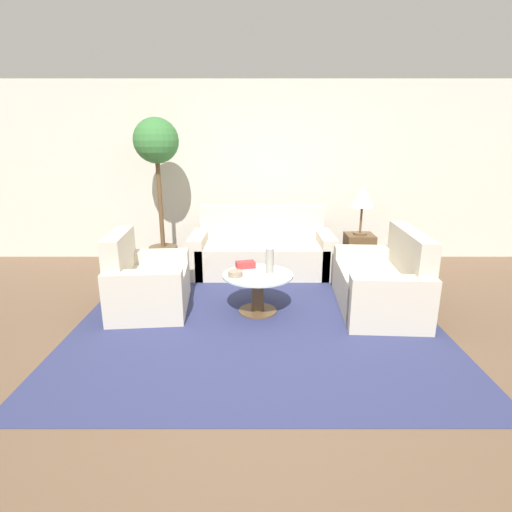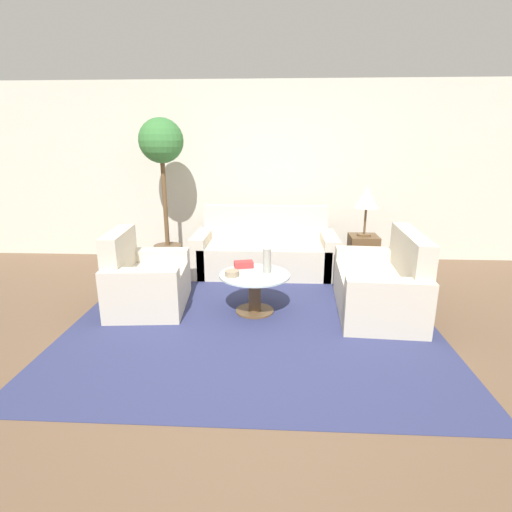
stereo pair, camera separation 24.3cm
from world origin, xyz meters
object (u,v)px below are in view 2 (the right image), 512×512
(vase, at_px, (267,261))
(book_stack, at_px, (244,264))
(sofa_main, at_px, (265,252))
(loveseat, at_px, (384,287))
(armchair, at_px, (143,283))
(potted_plant, at_px, (163,166))
(table_lamp, at_px, (367,198))
(coffee_table, at_px, (255,288))
(bowl, at_px, (232,273))

(vase, distance_m, book_stack, 0.32)
(sofa_main, bearing_deg, loveseat, -45.16)
(armchair, distance_m, potted_plant, 1.82)
(armchair, bearing_deg, potted_plant, -0.70)
(table_lamp, bearing_deg, loveseat, -90.58)
(vase, bearing_deg, armchair, 179.52)
(table_lamp, height_order, potted_plant, potted_plant)
(sofa_main, relative_size, armchair, 1.87)
(loveseat, xyz_separation_m, coffee_table, (-1.37, -0.09, -0.01))
(sofa_main, relative_size, vase, 7.44)
(table_lamp, bearing_deg, sofa_main, 175.00)
(coffee_table, relative_size, table_lamp, 1.14)
(armchair, xyz_separation_m, loveseat, (2.59, 0.01, 0.00))
(sofa_main, bearing_deg, vase, -87.33)
(sofa_main, height_order, table_lamp, table_lamp)
(loveseat, relative_size, book_stack, 5.99)
(coffee_table, height_order, book_stack, book_stack)
(sofa_main, distance_m, bowl, 1.50)
(table_lamp, relative_size, vase, 2.52)
(sofa_main, distance_m, loveseat, 1.85)
(loveseat, xyz_separation_m, bowl, (-1.60, -0.15, 0.17))
(sofa_main, height_order, potted_plant, potted_plant)
(loveseat, height_order, bowl, loveseat)
(armchair, xyz_separation_m, table_lamp, (2.60, 1.21, 0.77))
(coffee_table, bearing_deg, vase, 27.44)
(loveseat, distance_m, book_stack, 1.52)
(coffee_table, bearing_deg, bowl, -163.73)
(table_lamp, height_order, vase, table_lamp)
(coffee_table, distance_m, book_stack, 0.32)
(book_stack, bearing_deg, table_lamp, 20.34)
(armchair, height_order, book_stack, armchair)
(table_lamp, bearing_deg, vase, -135.86)
(potted_plant, distance_m, vase, 2.21)
(armchair, xyz_separation_m, potted_plant, (-0.11, 1.40, 1.16))
(armchair, relative_size, vase, 3.97)
(loveseat, height_order, book_stack, loveseat)
(loveseat, relative_size, potted_plant, 0.66)
(sofa_main, relative_size, table_lamp, 2.96)
(sofa_main, bearing_deg, armchair, -134.18)
(coffee_table, height_order, bowl, bowl)
(table_lamp, distance_m, potted_plant, 2.74)
(bowl, bearing_deg, armchair, 171.72)
(potted_plant, distance_m, book_stack, 1.99)
(armchair, height_order, table_lamp, table_lamp)
(table_lamp, bearing_deg, bowl, -140.04)
(bowl, bearing_deg, coffee_table, 16.27)
(potted_plant, bearing_deg, book_stack, -46.53)
(loveseat, height_order, table_lamp, table_lamp)
(coffee_table, xyz_separation_m, table_lamp, (1.38, 1.28, 0.77))
(sofa_main, relative_size, bowl, 13.15)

